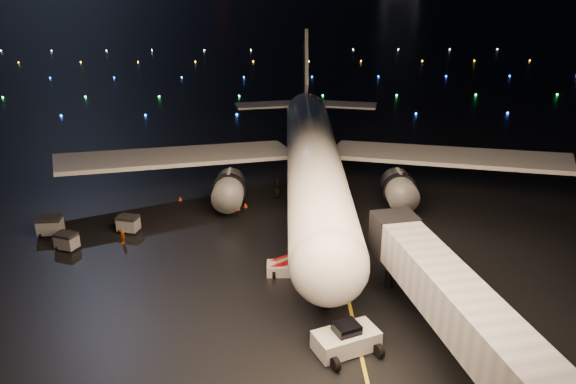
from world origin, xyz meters
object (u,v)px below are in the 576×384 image
pushback_tug (346,337)px  baggage_cart_2 (67,241)px  crew_c (122,236)px  airliner (313,124)px  baggage_cart_1 (50,226)px  belt_loader (291,258)px  baggage_cart_0 (128,224)px

pushback_tug → baggage_cart_2: size_ratio=2.27×
pushback_tug → crew_c: 25.10m
airliner → crew_c: (-18.58, -13.21, -7.22)m
baggage_cart_1 → baggage_cart_2: 4.04m
belt_loader → baggage_cart_2: bearing=166.8°
airliner → pushback_tug: 30.43m
pushback_tug → baggage_cart_0: 26.90m
belt_loader → baggage_cart_1: size_ratio=2.70×
pushback_tug → crew_c: (-18.98, 16.41, -0.23)m
crew_c → baggage_cart_0: bearing=148.4°
baggage_cart_0 → baggage_cart_2: 5.98m
belt_loader → baggage_cart_0: size_ratio=3.10×
belt_loader → baggage_cart_1: bearing=161.2°
crew_c → baggage_cart_1: size_ratio=0.71×
pushback_tug → belt_loader: size_ratio=0.71×
baggage_cart_1 → pushback_tug: bearing=-39.3°
belt_loader → baggage_cart_0: (-15.70, 8.57, -0.64)m
pushback_tug → baggage_cart_2: pushback_tug is taller
pushback_tug → baggage_cart_0: pushback_tug is taller
pushback_tug → baggage_cart_2: 28.35m
pushback_tug → belt_loader: bearing=85.0°
baggage_cart_1 → baggage_cart_2: (2.61, -3.09, -0.15)m
crew_c → baggage_cart_0: (-0.07, 2.58, 0.03)m
airliner → baggage_cart_2: size_ratio=29.82×
airliner → belt_loader: size_ratio=9.34×
baggage_cart_1 → baggage_cart_2: baggage_cart_1 is taller
crew_c → baggage_cart_1: (-7.44, 2.06, 0.16)m
belt_loader → baggage_cart_0: bearing=151.8°
pushback_tug → crew_c: pushback_tug is taller
airliner → baggage_cart_1: (-26.02, -11.15, -7.06)m
baggage_cart_0 → baggage_cart_1: 7.39m
airliner → baggage_cart_2: bearing=-147.4°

